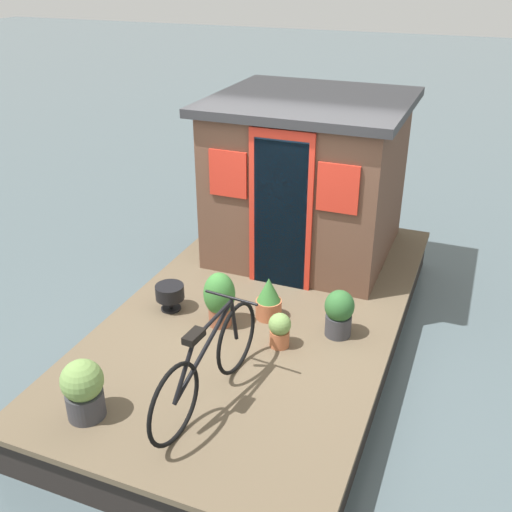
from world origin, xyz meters
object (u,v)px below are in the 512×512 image
Objects in this scene: bicycle at (208,365)px; potted_plant_sage at (269,299)px; charcoal_grill at (170,293)px; houseboat_cabin at (308,177)px; potted_plant_basil at (339,313)px; potted_plant_geranium at (219,298)px; potted_plant_lavender at (83,389)px; potted_plant_fern at (280,329)px.

bicycle is 3.58× the size of potted_plant_sage.
charcoal_grill is at bearing 40.94° from bicycle.
houseboat_cabin reaches higher than potted_plant_basil.
houseboat_cabin is at bearing -8.06° from potted_plant_geranium.
potted_plant_geranium reaches higher than charcoal_grill.
houseboat_cabin is at bearing 4.45° from potted_plant_sage.
houseboat_cabin is 2.12m from potted_plant_geranium.
potted_plant_sage is at bearing -76.70° from charcoal_grill.
charcoal_grill is (1.17, 1.02, -0.18)m from bicycle.
houseboat_cabin reaches higher than charcoal_grill.
bicycle is 1.01m from potted_plant_lavender.
charcoal_grill is (1.70, 0.16, -0.08)m from potted_plant_lavender.
potted_plant_lavender is (-1.94, 0.86, 0.05)m from potted_plant_sage.
potted_plant_geranium reaches higher than potted_plant_lavender.
potted_plant_geranium is 1.92× the size of charcoal_grill.
potted_plant_sage is 1.05m from charcoal_grill.
houseboat_cabin reaches higher than potted_plant_fern.
potted_plant_lavender is 1.71m from charcoal_grill.
potted_plant_fern is (-0.39, 0.48, -0.07)m from potted_plant_basil.
bicycle is at bearing 151.03° from potted_plant_basil.
bicycle is at bearing -159.78° from potted_plant_geranium.
potted_plant_basil reaches higher than potted_plant_sage.
potted_plant_geranium reaches higher than potted_plant_fern.
potted_plant_fern is (1.51, -1.14, -0.09)m from potted_plant_lavender.
houseboat_cabin is 6.38× the size of potted_plant_fern.
potted_plant_geranium is (-0.26, 1.17, 0.06)m from potted_plant_basil.
potted_plant_fern is 1.16× the size of charcoal_grill.
houseboat_cabin reaches higher than bicycle.
bicycle is 1.18m from potted_plant_geranium.
potted_plant_sage is 0.87× the size of potted_plant_lavender.
bicycle reaches higher than potted_plant_lavender.
bicycle is 1.03m from potted_plant_fern.
potted_plant_sage is at bearing 32.40° from potted_plant_fern.
bicycle reaches higher than potted_plant_geranium.
potted_plant_lavender reaches higher than potted_plant_basil.
potted_plant_basil is at bearing -83.68° from charcoal_grill.
houseboat_cabin is 4.25× the size of potted_plant_lavender.
potted_plant_sage is (1.41, -0.01, -0.16)m from bicycle.
potted_plant_basil is at bearing -93.43° from potted_plant_sage.
charcoal_grill is at bearing 5.45° from potted_plant_lavender.
potted_plant_basil is 1.40× the size of potted_plant_fern.
houseboat_cabin is 2.07m from potted_plant_basil.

